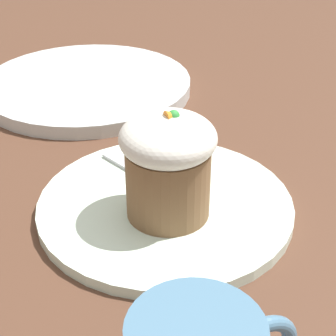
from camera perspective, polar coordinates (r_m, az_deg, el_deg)
ground_plane at (r=0.54m, az=-0.28°, el=-4.34°), size 4.00×4.00×0.00m
dessert_plate at (r=0.53m, az=-0.29°, el=-3.86°), size 0.24×0.24×0.01m
carrot_cake at (r=0.49m, az=0.00°, el=0.51°), size 0.08×0.08×0.10m
spoon at (r=0.55m, az=-0.55°, el=-1.86°), size 0.06×0.13×0.01m
side_plate at (r=0.79m, az=-8.23°, el=8.31°), size 0.28×0.28×0.02m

